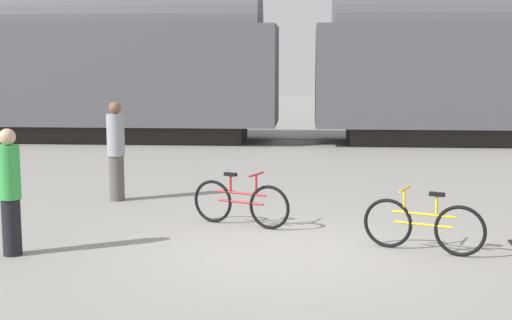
{
  "coord_description": "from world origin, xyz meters",
  "views": [
    {
      "loc": [
        0.35,
        -9.33,
        2.58
      ],
      "look_at": [
        -0.4,
        0.99,
        1.1
      ],
      "focal_mm": 50.0,
      "sensor_mm": 36.0,
      "label": 1
    }
  ],
  "objects_px": {
    "bicycle_yellow": "(423,225)",
    "person_in_green": "(10,191)",
    "freight_train": "(296,58)",
    "person_in_grey": "(116,151)",
    "bicycle_maroon": "(241,203)"
  },
  "relations": [
    {
      "from": "freight_train",
      "to": "person_in_grey",
      "type": "bearing_deg",
      "value": -108.31
    },
    {
      "from": "person_in_grey",
      "to": "bicycle_yellow",
      "type": "bearing_deg",
      "value": 90.98
    },
    {
      "from": "bicycle_yellow",
      "to": "bicycle_maroon",
      "type": "bearing_deg",
      "value": 152.76
    },
    {
      "from": "bicycle_maroon",
      "to": "bicycle_yellow",
      "type": "height_order",
      "value": "bicycle_yellow"
    },
    {
      "from": "person_in_grey",
      "to": "person_in_green",
      "type": "relative_size",
      "value": 1.07
    },
    {
      "from": "freight_train",
      "to": "person_in_green",
      "type": "xyz_separation_m",
      "value": [
        -3.52,
        -13.1,
        -1.73
      ]
    },
    {
      "from": "bicycle_yellow",
      "to": "person_in_green",
      "type": "height_order",
      "value": "person_in_green"
    },
    {
      "from": "freight_train",
      "to": "person_in_green",
      "type": "relative_size",
      "value": 32.05
    },
    {
      "from": "freight_train",
      "to": "bicycle_yellow",
      "type": "distance_m",
      "value": 12.89
    },
    {
      "from": "freight_train",
      "to": "bicycle_maroon",
      "type": "distance_m",
      "value": 11.46
    },
    {
      "from": "person_in_green",
      "to": "bicycle_yellow",
      "type": "bearing_deg",
      "value": 169.48
    },
    {
      "from": "person_in_grey",
      "to": "person_in_green",
      "type": "height_order",
      "value": "person_in_grey"
    },
    {
      "from": "freight_train",
      "to": "person_in_grey",
      "type": "height_order",
      "value": "freight_train"
    },
    {
      "from": "bicycle_maroon",
      "to": "freight_train",
      "type": "bearing_deg",
      "value": 86.57
    },
    {
      "from": "bicycle_yellow",
      "to": "person_in_green",
      "type": "xyz_separation_m",
      "value": [
        -5.43,
        -0.55,
        0.5
      ]
    }
  ]
}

